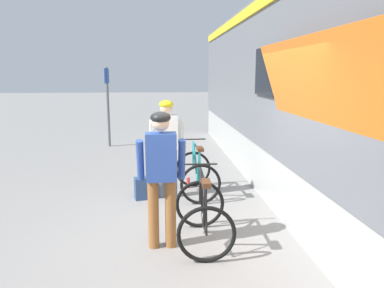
{
  "coord_description": "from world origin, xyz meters",
  "views": [
    {
      "loc": [
        -0.52,
        -4.54,
        2.22
      ],
      "look_at": [
        0.01,
        1.47,
        1.05
      ],
      "focal_mm": 34.16,
      "sensor_mm": 36.0,
      "label": 1
    }
  ],
  "objects": [
    {
      "name": "bicycle_near_teal",
      "position": [
        0.14,
        1.92,
        0.4
      ],
      "size": [
        0.75,
        1.1,
        0.99
      ],
      "color": "black",
      "rests_on": "ground"
    },
    {
      "name": "cyclist_near_in_white",
      "position": [
        -0.4,
        1.84,
        1.05
      ],
      "size": [
        0.62,
        0.32,
        1.76
      ],
      "color": "#4C515B",
      "rests_on": "ground"
    },
    {
      "name": "backpack_on_platform",
      "position": [
        -0.85,
        1.77,
        0.2
      ],
      "size": [
        0.31,
        0.24,
        0.4
      ],
      "primitive_type": "cube",
      "rotation": [
        0.0,
        0.0,
        0.24
      ],
      "color": "navy",
      "rests_on": "ground"
    },
    {
      "name": "platform_sign_post",
      "position": [
        -2.09,
        6.76,
        1.62
      ],
      "size": [
        0.08,
        0.7,
        2.4
      ],
      "color": "#595B60",
      "rests_on": "ground"
    },
    {
      "name": "water_bottle_near_the_bikes",
      "position": [
        0.02,
        2.34,
        0.1
      ],
      "size": [
        0.07,
        0.07,
        0.2
      ],
      "primitive_type": "cylinder",
      "color": "red",
      "rests_on": "ground"
    },
    {
      "name": "bicycle_far_black",
      "position": [
        0.02,
        -0.06,
        0.4
      ],
      "size": [
        0.74,
        1.09,
        0.99
      ],
      "color": "black",
      "rests_on": "ground"
    },
    {
      "name": "ground_plane",
      "position": [
        0.0,
        0.0,
        0.0
      ],
      "size": [
        80.0,
        80.0,
        0.0
      ],
      "primitive_type": "plane",
      "color": "gray"
    },
    {
      "name": "cyclist_far_in_blue",
      "position": [
        -0.51,
        -0.11,
        1.05
      ],
      "size": [
        0.61,
        0.31,
        1.76
      ],
      "color": "#935B2D",
      "rests_on": "ground"
    }
  ]
}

